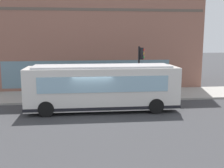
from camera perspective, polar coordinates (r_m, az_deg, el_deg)
ground at (r=18.40m, az=-4.12°, el=-5.84°), size 120.00×120.00×0.00m
sidewalk_curb at (r=23.07m, az=-4.72°, el=-2.40°), size 4.49×40.00×0.15m
building_corner at (r=29.31m, az=-5.44°, el=13.00°), size 9.03×21.53×13.17m
city_bus_nearside at (r=18.50m, az=-2.05°, el=-0.79°), size 2.73×10.08×3.07m
traffic_light_near_corner at (r=21.37m, az=5.89°, el=4.46°), size 0.32×0.49×4.05m
fire_hydrant at (r=22.83m, az=3.59°, el=-1.40°), size 0.35×0.35×0.74m
pedestrian_near_hydrant at (r=22.58m, az=-2.52°, el=0.06°), size 0.32×0.32×1.69m
pedestrian_near_building_entrance at (r=21.77m, az=-10.07°, el=-0.55°), size 0.32×0.32×1.64m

